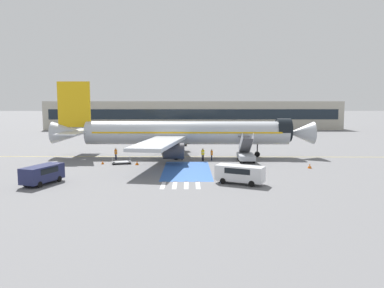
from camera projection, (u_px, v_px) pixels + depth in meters
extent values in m
plane|color=slate|center=(184.00, 157.00, 58.03)|extent=(600.00, 600.00, 0.00)
cube|color=gold|center=(187.00, 157.00, 58.64)|extent=(75.33, 1.76, 0.01)
cube|color=#2856A8|center=(187.00, 170.00, 46.96)|extent=(5.96, 13.53, 0.01)
cube|color=silver|center=(163.00, 185.00, 38.65)|extent=(0.44, 3.60, 0.01)
cube|color=silver|center=(175.00, 185.00, 38.66)|extent=(0.44, 3.60, 0.01)
cube|color=silver|center=(186.00, 185.00, 38.67)|extent=(0.44, 3.60, 0.01)
cube|color=silver|center=(198.00, 185.00, 38.68)|extent=(0.44, 3.60, 0.01)
cylinder|color=#B7BCC4|center=(187.00, 133.00, 58.22)|extent=(31.41, 4.24, 3.59)
cone|color=#B7BCC4|center=(301.00, 133.00, 58.00)|extent=(4.02, 3.60, 3.52)
cone|color=#B7BCC4|center=(70.00, 133.00, 58.44)|extent=(5.45, 3.56, 3.45)
cylinder|color=black|center=(283.00, 130.00, 57.99)|extent=(2.23, 3.67, 3.62)
cube|color=#EAB214|center=(187.00, 132.00, 58.20)|extent=(28.90, 4.26, 0.24)
cube|color=#B7BCC4|center=(170.00, 132.00, 67.13)|extent=(6.30, 17.41, 0.44)
cylinder|color=#38383D|center=(179.00, 140.00, 65.65)|extent=(2.90, 2.25, 2.19)
cube|color=#B7BCC4|center=(160.00, 142.00, 49.51)|extent=(6.97, 17.49, 0.44)
cylinder|color=#38383D|center=(174.00, 151.00, 51.26)|extent=(2.90, 2.25, 2.19)
cube|color=#EAB214|center=(74.00, 104.00, 57.94)|extent=(5.03, 0.46, 7.04)
cube|color=#B7BCC4|center=(85.00, 130.00, 61.79)|extent=(3.35, 5.81, 0.24)
cube|color=#B7BCC4|center=(71.00, 133.00, 55.02)|extent=(3.35, 5.81, 0.24)
cylinder|color=#38383D|center=(257.00, 145.00, 58.29)|extent=(0.20, 0.20, 2.98)
cylinder|color=black|center=(257.00, 154.00, 58.46)|extent=(0.85, 0.30, 0.84)
cylinder|color=#38383D|center=(178.00, 143.00, 61.32)|extent=(0.24, 0.24, 2.67)
cylinder|color=black|center=(178.00, 151.00, 61.47)|extent=(1.11, 0.62, 1.10)
cylinder|color=#38383D|center=(176.00, 147.00, 55.57)|extent=(0.24, 0.24, 2.67)
cylinder|color=black|center=(176.00, 156.00, 55.72)|extent=(1.11, 0.62, 1.10)
cube|color=#ADB2BA|center=(246.00, 156.00, 54.09)|extent=(2.30, 4.84, 0.70)
cylinder|color=black|center=(238.00, 157.00, 55.81)|extent=(0.23, 0.70, 0.70)
cylinder|color=black|center=(251.00, 157.00, 55.79)|extent=(0.23, 0.70, 0.70)
cylinder|color=black|center=(241.00, 161.00, 52.47)|extent=(0.23, 0.70, 0.70)
cylinder|color=black|center=(254.00, 161.00, 52.45)|extent=(0.23, 0.70, 0.70)
cube|color=#4C4C51|center=(246.00, 146.00, 53.92)|extent=(1.52, 4.19, 2.49)
cube|color=#4C4C51|center=(244.00, 136.00, 56.05)|extent=(1.67, 1.13, 0.12)
cube|color=silver|center=(241.00, 143.00, 53.88)|extent=(0.15, 4.55, 3.18)
cube|color=silver|center=(251.00, 143.00, 53.86)|extent=(0.15, 4.55, 3.18)
cube|color=#38383D|center=(146.00, 139.00, 79.70)|extent=(8.08, 3.71, 0.60)
cube|color=silver|center=(163.00, 136.00, 79.08)|extent=(2.08, 2.62, 1.60)
cube|color=black|center=(167.00, 135.00, 78.91)|extent=(0.36, 1.98, 0.70)
cylinder|color=#B7BCC4|center=(144.00, 131.00, 79.58)|extent=(5.69, 3.31, 2.48)
cylinder|color=gold|center=(144.00, 131.00, 79.58)|extent=(0.75, 2.56, 2.53)
cylinder|color=black|center=(163.00, 140.00, 80.39)|extent=(0.99, 0.43, 0.96)
cylinder|color=black|center=(160.00, 141.00, 78.05)|extent=(0.99, 0.43, 0.96)
cylinder|color=black|center=(145.00, 139.00, 80.97)|extent=(0.99, 0.43, 0.96)
cylinder|color=black|center=(142.00, 140.00, 78.64)|extent=(0.99, 0.43, 0.96)
cylinder|color=black|center=(136.00, 139.00, 81.29)|extent=(0.99, 0.43, 0.96)
cylinder|color=black|center=(132.00, 140.00, 78.96)|extent=(0.99, 0.43, 0.96)
cube|color=#1E234C|center=(42.00, 173.00, 39.03)|extent=(3.41, 5.16, 1.64)
cube|color=black|center=(42.00, 170.00, 38.99)|extent=(2.71, 3.14, 0.59)
cylinder|color=black|center=(39.00, 185.00, 37.44)|extent=(0.40, 0.67, 0.64)
cylinder|color=black|center=(26.00, 183.00, 38.01)|extent=(0.40, 0.67, 0.64)
cylinder|color=black|center=(59.00, 179.00, 40.23)|extent=(0.40, 0.67, 0.64)
cylinder|color=black|center=(46.00, 178.00, 40.80)|extent=(0.40, 0.67, 0.64)
cube|color=silver|center=(240.00, 173.00, 39.13)|extent=(5.29, 3.85, 1.61)
cube|color=black|center=(240.00, 170.00, 39.10)|extent=(3.29, 2.88, 0.58)
cylinder|color=black|center=(256.00, 181.00, 39.29)|extent=(0.66, 0.46, 0.64)
cylinder|color=black|center=(252.00, 184.00, 37.81)|extent=(0.66, 0.46, 0.64)
cylinder|color=black|center=(229.00, 178.00, 40.64)|extent=(0.66, 0.46, 0.64)
cylinder|color=black|center=(223.00, 181.00, 39.16)|extent=(0.66, 0.46, 0.64)
cube|color=gray|center=(121.00, 162.00, 51.91)|extent=(2.89, 2.10, 0.12)
cylinder|color=black|center=(129.00, 161.00, 52.80)|extent=(0.41, 0.20, 0.40)
cylinder|color=black|center=(129.00, 163.00, 51.58)|extent=(0.41, 0.20, 0.40)
cylinder|color=black|center=(114.00, 162.00, 52.27)|extent=(0.41, 0.20, 0.40)
cylinder|color=black|center=(114.00, 163.00, 51.04)|extent=(0.41, 0.20, 0.40)
cylinder|color=gray|center=(130.00, 159.00, 52.85)|extent=(0.05, 0.05, 0.55)
cylinder|color=gray|center=(131.00, 160.00, 51.52)|extent=(0.05, 0.05, 0.55)
cylinder|color=gray|center=(112.00, 159.00, 52.23)|extent=(0.05, 0.05, 0.55)
cylinder|color=gray|center=(113.00, 161.00, 50.91)|extent=(0.05, 0.05, 0.55)
cylinder|color=black|center=(202.00, 158.00, 54.33)|extent=(0.14, 0.14, 0.90)
cylinder|color=black|center=(203.00, 158.00, 54.39)|extent=(0.14, 0.14, 0.90)
cube|color=yellow|center=(203.00, 152.00, 54.27)|extent=(0.47, 0.34, 0.72)
cube|color=silver|center=(203.00, 152.00, 54.27)|extent=(0.48, 0.35, 0.06)
sphere|color=brown|center=(203.00, 149.00, 54.22)|extent=(0.24, 0.24, 0.24)
cylinder|color=#2D2D33|center=(182.00, 157.00, 55.31)|extent=(0.14, 0.14, 0.79)
cylinder|color=#2D2D33|center=(182.00, 158.00, 55.15)|extent=(0.14, 0.14, 0.79)
cube|color=yellow|center=(182.00, 153.00, 55.15)|extent=(0.34, 0.47, 0.63)
cube|color=silver|center=(182.00, 153.00, 55.15)|extent=(0.35, 0.48, 0.06)
sphere|color=brown|center=(182.00, 150.00, 55.10)|extent=(0.21, 0.21, 0.21)
cylinder|color=#191E38|center=(116.00, 157.00, 55.47)|extent=(0.14, 0.14, 0.84)
cylinder|color=#191E38|center=(116.00, 157.00, 55.59)|extent=(0.14, 0.14, 0.84)
cube|color=orange|center=(116.00, 152.00, 55.44)|extent=(0.45, 0.46, 0.67)
cube|color=silver|center=(116.00, 152.00, 55.44)|extent=(0.46, 0.47, 0.06)
sphere|color=#9E704C|center=(116.00, 149.00, 55.39)|extent=(0.23, 0.23, 0.23)
cylinder|color=#191E38|center=(212.00, 158.00, 55.02)|extent=(0.14, 0.14, 0.80)
cylinder|color=#191E38|center=(212.00, 158.00, 54.86)|extent=(0.14, 0.14, 0.80)
cube|color=orange|center=(212.00, 153.00, 54.86)|extent=(0.32, 0.46, 0.63)
cube|color=silver|center=(212.00, 153.00, 54.86)|extent=(0.33, 0.47, 0.06)
sphere|color=#9E704C|center=(212.00, 150.00, 54.81)|extent=(0.22, 0.22, 0.22)
cone|color=orange|center=(310.00, 166.00, 48.41)|extent=(0.55, 0.55, 0.61)
cylinder|color=white|center=(310.00, 166.00, 48.41)|extent=(0.30, 0.30, 0.07)
cone|color=orange|center=(103.00, 162.00, 51.70)|extent=(0.44, 0.44, 0.49)
cylinder|color=white|center=(103.00, 162.00, 51.70)|extent=(0.24, 0.24, 0.06)
cone|color=orange|center=(137.00, 163.00, 51.03)|extent=(0.51, 0.51, 0.57)
cylinder|color=white|center=(137.00, 163.00, 51.03)|extent=(0.28, 0.28, 0.07)
cube|color=#B2AD9E|center=(194.00, 115.00, 119.28)|extent=(91.58, 12.00, 8.74)
cube|color=#19232D|center=(194.00, 114.00, 113.22)|extent=(87.92, 0.10, 3.06)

